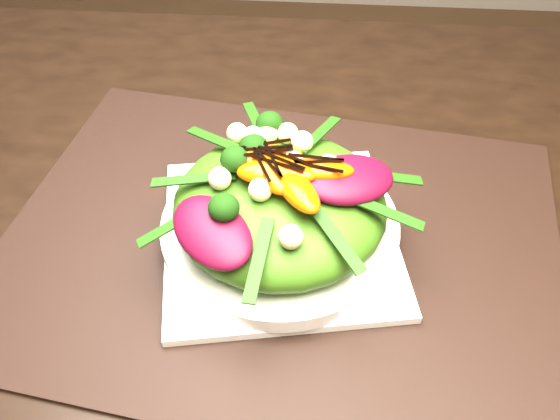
# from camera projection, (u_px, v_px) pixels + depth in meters

# --- Properties ---
(placemat) EXTENTS (0.60, 0.49, 0.00)m
(placemat) POSITION_uv_depth(u_px,v_px,m) (280.00, 240.00, 0.60)
(placemat) COLOR black
(placemat) RESTS_ON dining_table
(plate_base) EXTENTS (0.26, 0.26, 0.01)m
(plate_base) POSITION_uv_depth(u_px,v_px,m) (280.00, 235.00, 0.59)
(plate_base) COLOR white
(plate_base) RESTS_ON placemat
(salad_bowl) EXTENTS (0.28, 0.28, 0.02)m
(salad_bowl) POSITION_uv_depth(u_px,v_px,m) (280.00, 227.00, 0.58)
(salad_bowl) COLOR white
(salad_bowl) RESTS_ON plate_base
(lettuce_mound) EXTENTS (0.23, 0.23, 0.07)m
(lettuce_mound) POSITION_uv_depth(u_px,v_px,m) (280.00, 204.00, 0.56)
(lettuce_mound) COLOR #3B6813
(lettuce_mound) RESTS_ON salad_bowl
(radicchio_leaf) EXTENTS (0.10, 0.08, 0.02)m
(radicchio_leaf) POSITION_uv_depth(u_px,v_px,m) (349.00, 179.00, 0.53)
(radicchio_leaf) COLOR #4A071B
(radicchio_leaf) RESTS_ON lettuce_mound
(orange_segment) EXTENTS (0.07, 0.04, 0.02)m
(orange_segment) POSITION_uv_depth(u_px,v_px,m) (255.00, 157.00, 0.54)
(orange_segment) COLOR #EA4803
(orange_segment) RESTS_ON lettuce_mound
(broccoli_floret) EXTENTS (0.05, 0.05, 0.04)m
(broccoli_floret) POSITION_uv_depth(u_px,v_px,m) (231.00, 136.00, 0.56)
(broccoli_floret) COLOR #183409
(broccoli_floret) RESTS_ON lettuce_mound
(macadamia_nut) EXTENTS (0.03, 0.03, 0.02)m
(macadamia_nut) POSITION_uv_depth(u_px,v_px,m) (317.00, 202.00, 0.50)
(macadamia_nut) COLOR #FDECB2
(macadamia_nut) RESTS_ON lettuce_mound
(balsamic_drizzle) EXTENTS (0.04, 0.01, 0.00)m
(balsamic_drizzle) POSITION_uv_depth(u_px,v_px,m) (254.00, 148.00, 0.54)
(balsamic_drizzle) COLOR black
(balsamic_drizzle) RESTS_ON orange_segment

